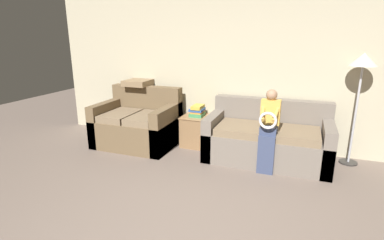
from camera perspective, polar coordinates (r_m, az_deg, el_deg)
wall_back at (r=5.12m, az=10.71°, el=8.87°), size 7.27×0.06×2.55m
couch_main at (r=4.78m, az=14.18°, el=-3.59°), size 1.84×0.96×0.90m
couch_side at (r=5.36m, az=-10.25°, el=-0.94°), size 1.33×0.99×0.99m
child_left_seated at (r=4.29m, az=14.40°, el=-1.35°), size 0.27×0.36×1.16m
side_shelf at (r=5.23m, az=1.04°, el=-1.96°), size 0.51×0.52×0.53m
book_stack at (r=5.13m, az=1.03°, el=1.75°), size 0.23×0.28×0.19m
floor_lamp at (r=4.85m, az=29.71°, el=8.44°), size 0.37×0.37×1.64m
throw_pillow at (r=5.59m, az=-10.29°, el=7.01°), size 0.44×0.44×0.10m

